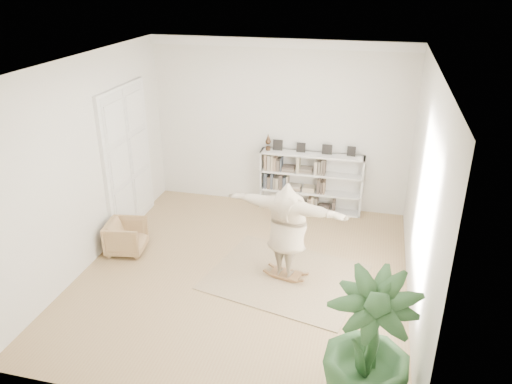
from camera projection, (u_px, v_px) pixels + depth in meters
floor at (243, 274)px, 8.66m from camera, size 6.00×6.00×0.00m
room_shell at (281, 43)px, 9.83m from camera, size 6.00×6.00×6.00m
doors at (128, 160)px, 9.83m from camera, size 0.09×1.78×2.92m
bookshelf at (311, 183)px, 10.74m from camera, size 2.20×0.35×1.64m
armchair at (126, 237)px, 9.23m from camera, size 0.78×0.77×0.62m
rug at (286, 277)px, 8.56m from camera, size 2.87×2.49×0.02m
rocker_board at (286, 274)px, 8.53m from camera, size 0.56×0.41×0.11m
person at (287, 228)px, 8.16m from camera, size 2.14×0.99×1.68m
houseplant at (368, 347)px, 5.67m from camera, size 1.32×1.32×1.83m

